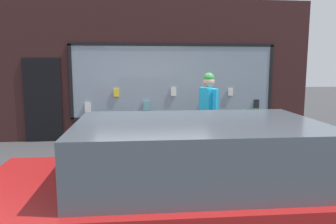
{
  "coord_description": "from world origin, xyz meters",
  "views": [
    {
      "loc": [
        -0.49,
        -6.18,
        1.96
      ],
      "look_at": [
        0.34,
        0.74,
        0.93
      ],
      "focal_mm": 35.0,
      "sensor_mm": 36.0,
      "label": 1
    }
  ],
  "objects_px": {
    "parked_car": "(197,188)",
    "display_table_main": "(152,121)",
    "person_browsing": "(208,108)",
    "sandwich_board_sign": "(250,130)",
    "small_dog": "(224,147)"
  },
  "relations": [
    {
      "from": "display_table_main",
      "to": "person_browsing",
      "type": "distance_m",
      "value": 1.33
    },
    {
      "from": "parked_car",
      "to": "display_table_main",
      "type": "bearing_deg",
      "value": 93.76
    },
    {
      "from": "small_dog",
      "to": "sandwich_board_sign",
      "type": "distance_m",
      "value": 1.05
    },
    {
      "from": "small_dog",
      "to": "parked_car",
      "type": "height_order",
      "value": "parked_car"
    },
    {
      "from": "person_browsing",
      "to": "parked_car",
      "type": "bearing_deg",
      "value": 153.28
    },
    {
      "from": "person_browsing",
      "to": "small_dog",
      "type": "bearing_deg",
      "value": -133.47
    },
    {
      "from": "person_browsing",
      "to": "sandwich_board_sign",
      "type": "relative_size",
      "value": 1.91
    },
    {
      "from": "display_table_main",
      "to": "parked_car",
      "type": "bearing_deg",
      "value": -87.62
    },
    {
      "from": "person_browsing",
      "to": "sandwich_board_sign",
      "type": "xyz_separation_m",
      "value": [
        1.09,
        0.46,
        -0.58
      ]
    },
    {
      "from": "sandwich_board_sign",
      "to": "small_dog",
      "type": "bearing_deg",
      "value": -156.33
    },
    {
      "from": "display_table_main",
      "to": "person_browsing",
      "type": "bearing_deg",
      "value": -28.95
    },
    {
      "from": "display_table_main",
      "to": "sandwich_board_sign",
      "type": "bearing_deg",
      "value": -4.01
    },
    {
      "from": "small_dog",
      "to": "parked_car",
      "type": "xyz_separation_m",
      "value": [
        -1.24,
        -3.28,
        0.47
      ]
    },
    {
      "from": "sandwich_board_sign",
      "to": "parked_car",
      "type": "height_order",
      "value": "parked_car"
    },
    {
      "from": "sandwich_board_sign",
      "to": "display_table_main",
      "type": "bearing_deg",
      "value": 160.96
    }
  ]
}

